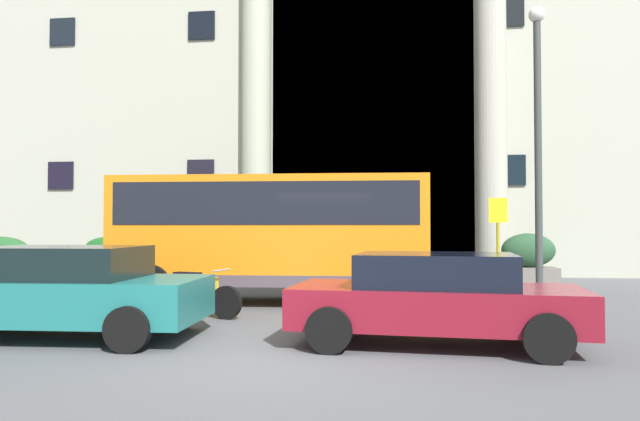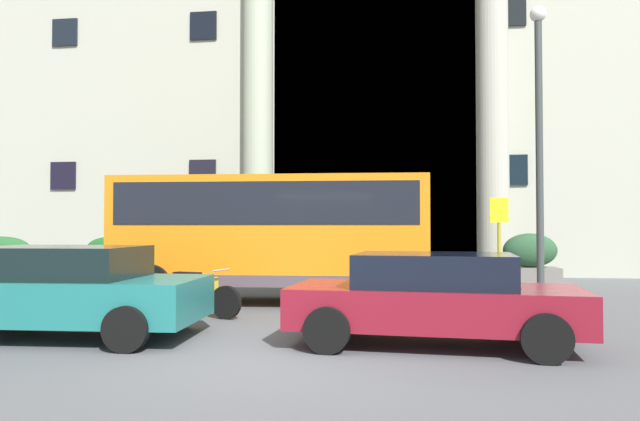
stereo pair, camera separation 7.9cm
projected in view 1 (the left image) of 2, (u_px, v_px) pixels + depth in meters
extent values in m
cube|color=#525457|center=(269.00, 365.00, 7.38)|extent=(80.00, 64.00, 0.12)
cube|color=#AAAC9A|center=(359.00, 75.00, 24.95)|extent=(39.94, 9.00, 16.11)
cube|color=black|center=(371.00, 114.00, 20.38)|extent=(6.90, 0.12, 11.08)
cylinder|color=#A7B197|center=(257.00, 115.00, 20.59)|extent=(1.02, 1.02, 11.08)
cylinder|color=#A9A99A|center=(491.00, 110.00, 19.56)|extent=(1.02, 1.02, 11.08)
cube|color=black|center=(61.00, 175.00, 21.71)|extent=(0.97, 0.08, 1.01)
cube|color=black|center=(201.00, 174.00, 21.02)|extent=(0.97, 0.08, 1.01)
cube|color=black|center=(510.00, 170.00, 19.63)|extent=(0.97, 0.08, 1.01)
cube|color=black|center=(62.00, 32.00, 21.85)|extent=(0.97, 0.08, 1.01)
cube|color=black|center=(202.00, 25.00, 21.16)|extent=(0.97, 0.08, 1.01)
cube|color=black|center=(509.00, 11.00, 19.78)|extent=(0.97, 0.08, 1.01)
cube|color=orange|center=(272.00, 230.00, 13.03)|extent=(6.75, 2.56, 2.29)
cube|color=black|center=(272.00, 205.00, 13.04)|extent=(6.36, 2.57, 0.88)
cube|color=black|center=(422.00, 213.00, 12.76)|extent=(0.15, 1.90, 1.09)
cube|color=#4E434C|center=(272.00, 277.00, 13.00)|extent=(6.75, 2.60, 0.24)
cylinder|color=black|center=(378.00, 278.00, 13.92)|extent=(0.91, 0.32, 0.90)
cylinder|color=black|center=(379.00, 288.00, 11.67)|extent=(0.91, 0.32, 0.90)
cylinder|color=black|center=(184.00, 277.00, 14.31)|extent=(0.91, 0.32, 0.90)
cylinder|color=black|center=(150.00, 286.00, 12.07)|extent=(0.91, 0.32, 0.90)
cylinder|color=#9F9A1D|center=(498.00, 248.00, 14.34)|extent=(0.08, 0.08, 2.32)
cube|color=yellow|center=(498.00, 210.00, 14.34)|extent=(0.44, 0.03, 0.60)
cube|color=gray|center=(213.00, 270.00, 18.41)|extent=(1.99, 0.76, 0.65)
ellipsoid|color=#145223|center=(213.00, 245.00, 18.43)|extent=(1.91, 0.69, 0.91)
cube|color=slate|center=(529.00, 275.00, 17.30)|extent=(1.60, 0.92, 0.48)
ellipsoid|color=#284E30|center=(528.00, 250.00, 17.32)|extent=(1.54, 0.83, 0.99)
cube|color=gray|center=(108.00, 270.00, 18.49)|extent=(1.58, 0.70, 0.63)
ellipsoid|color=#1A531F|center=(108.00, 248.00, 18.51)|extent=(1.52, 0.63, 0.72)
cube|color=maroon|center=(436.00, 306.00, 8.35)|extent=(4.13, 2.06, 0.56)
cube|color=black|center=(436.00, 270.00, 8.37)|extent=(2.28, 1.70, 0.46)
cylinder|color=black|center=(529.00, 317.00, 8.92)|extent=(0.63, 0.25, 0.62)
cylinder|color=black|center=(549.00, 338.00, 7.21)|extent=(0.63, 0.25, 0.62)
cylinder|color=black|center=(350.00, 311.00, 9.48)|extent=(0.63, 0.25, 0.62)
cylinder|color=black|center=(329.00, 330.00, 7.78)|extent=(0.63, 0.25, 0.62)
cube|color=#1D6B68|center=(61.00, 299.00, 8.90)|extent=(4.30, 2.07, 0.62)
cube|color=black|center=(62.00, 262.00, 8.92)|extent=(2.35, 1.75, 0.47)
cylinder|color=black|center=(175.00, 309.00, 9.71)|extent=(0.63, 0.23, 0.62)
cylinder|color=black|center=(128.00, 329.00, 7.84)|extent=(0.63, 0.23, 0.62)
cylinder|color=black|center=(8.00, 307.00, 9.95)|extent=(0.63, 0.23, 0.62)
cylinder|color=black|center=(226.00, 303.00, 10.67)|extent=(0.61, 0.25, 0.60)
cylinder|color=black|center=(166.00, 299.00, 11.18)|extent=(0.61, 0.27, 0.60)
cube|color=gold|center=(195.00, 286.00, 10.93)|extent=(0.88, 0.45, 0.32)
cube|color=black|center=(187.00, 275.00, 11.01)|extent=(0.55, 0.33, 0.12)
cylinder|color=#A5A5A8|center=(221.00, 270.00, 10.73)|extent=(0.17, 0.54, 0.03)
cylinder|color=black|center=(83.00, 297.00, 11.47)|extent=(0.61, 0.19, 0.60)
cylinder|color=black|center=(9.00, 297.00, 11.45)|extent=(0.61, 0.21, 0.60)
cube|color=maroon|center=(46.00, 283.00, 11.47)|extent=(0.93, 0.37, 0.32)
cube|color=black|center=(37.00, 274.00, 11.47)|extent=(0.54, 0.28, 0.12)
cylinder|color=#A5A5A8|center=(77.00, 267.00, 11.49)|extent=(0.11, 0.55, 0.03)
cylinder|color=#373D3E|center=(538.00, 157.00, 14.80)|extent=(0.18, 0.18, 6.83)
sphere|color=silver|center=(537.00, 15.00, 14.90)|extent=(0.40, 0.40, 0.40)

